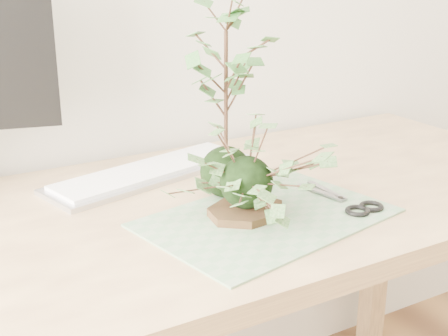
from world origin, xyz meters
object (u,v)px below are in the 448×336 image
(maple_kokedama, at_px, (226,45))
(desk, at_px, (214,242))
(ivy_kokedama, at_px, (247,158))
(keyboard, at_px, (150,172))

(maple_kokedama, bearing_deg, desk, -161.02)
(ivy_kokedama, xyz_separation_m, keyboard, (-0.06, 0.29, -0.10))
(ivy_kokedama, relative_size, keyboard, 0.59)
(desk, height_order, keyboard, keyboard)
(desk, distance_m, ivy_kokedama, 0.22)
(ivy_kokedama, relative_size, maple_kokedama, 0.68)
(desk, distance_m, keyboard, 0.22)
(desk, bearing_deg, keyboard, 103.71)
(desk, xyz_separation_m, maple_kokedama, (0.03, 0.01, 0.39))
(ivy_kokedama, height_order, keyboard, ivy_kokedama)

